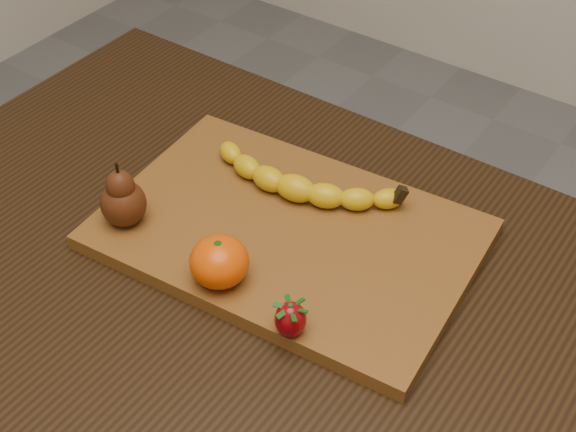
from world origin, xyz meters
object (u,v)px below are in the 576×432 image
Objects in this scene: table at (241,314)px; pear at (122,193)px; cutting_board at (288,234)px; mandarin at (219,262)px.

table is 11.30× the size of pear.
cutting_board is 6.58× the size of mandarin.
table is 14.63× the size of mandarin.
mandarin is at bearing -4.11° from pear.
mandarin is (0.01, -0.05, 0.15)m from table.
pear is (-0.17, -0.10, 0.05)m from cutting_board.
cutting_board reaches higher than table.
pear is (-0.14, -0.04, 0.16)m from table.
pear is 0.16m from mandarin.
mandarin is (-0.01, -0.12, 0.04)m from cutting_board.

